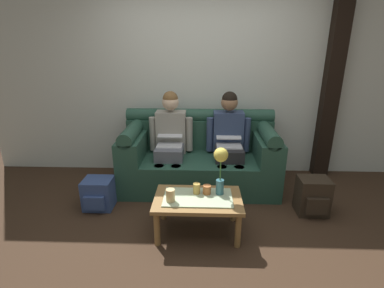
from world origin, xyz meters
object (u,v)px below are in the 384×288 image
object	(u,v)px
couch	(199,158)
backpack_right	(313,196)
person_left	(170,137)
cup_far_center	(197,188)
backpack_left	(99,194)
flower_vase	(221,164)
person_right	(229,137)
cup_near_left	(207,190)
coffee_table	(198,202)
cup_near_right	(170,195)

from	to	relation	value
couch	backpack_right	xyz separation A→B (m)	(1.25, -0.66, -0.17)
couch	person_left	size ratio (longest dim) A/B	1.59
couch	backpack_right	size ratio (longest dim) A/B	4.74
cup_far_center	backpack_left	world-z (taller)	cup_far_center
backpack_left	flower_vase	bearing A→B (deg)	-14.46
backpack_left	person_right	bearing A→B (deg)	22.82
cup_near_left	backpack_left	bearing A→B (deg)	164.06
person_right	flower_vase	distance (m)	0.99
person_right	flower_vase	xyz separation A→B (m)	(-0.16, -0.98, 0.05)
couch	cup_far_center	distance (m)	0.98
cup_far_center	backpack_right	size ratio (longest dim) A/B	0.25
person_left	cup_far_center	bearing A→B (deg)	-69.92
person_right	coffee_table	world-z (taller)	person_right
coffee_table	backpack_right	world-z (taller)	backpack_right
couch	coffee_table	world-z (taller)	couch
coffee_table	person_left	bearing A→B (deg)	109.49
backpack_right	backpack_left	world-z (taller)	backpack_right
person_left	flower_vase	world-z (taller)	person_left
cup_near_right	backpack_right	xyz separation A→B (m)	(1.50, 0.47, -0.25)
person_right	coffee_table	distance (m)	1.16
flower_vase	cup_near_right	size ratio (longest dim) A/B	3.96
person_left	cup_near_right	size ratio (longest dim) A/B	10.18
flower_vase	backpack_right	size ratio (longest dim) A/B	1.16
couch	flower_vase	distance (m)	1.06
flower_vase	person_right	bearing A→B (deg)	80.78
person_right	backpack_left	world-z (taller)	person_right
flower_vase	cup_far_center	size ratio (longest dim) A/B	4.61
couch	person_right	bearing A→B (deg)	-0.33
flower_vase	backpack_right	world-z (taller)	flower_vase
person_left	couch	bearing A→B (deg)	0.36
person_left	cup_near_right	distance (m)	1.16
person_right	cup_near_left	bearing A→B (deg)	-106.14
cup_near_right	backpack_left	size ratio (longest dim) A/B	0.35
backpack_left	couch	bearing A→B (deg)	29.27
backpack_right	backpack_left	distance (m)	2.38
backpack_right	coffee_table	bearing A→B (deg)	-162.80
coffee_table	backpack_left	xyz separation A→B (m)	(-1.13, 0.41, -0.16)
couch	backpack_right	bearing A→B (deg)	-27.95
flower_vase	cup_near_left	world-z (taller)	flower_vase
couch	cup_far_center	size ratio (longest dim) A/B	18.89
flower_vase	backpack_left	world-z (taller)	flower_vase
person_right	coffee_table	bearing A→B (deg)	-109.49
coffee_table	backpack_left	world-z (taller)	coffee_table
cup_far_center	person_right	bearing A→B (deg)	68.51
cup_far_center	couch	bearing A→B (deg)	89.19
person_right	cup_far_center	bearing A→B (deg)	-111.49
couch	person_right	xyz separation A→B (m)	(0.37, -0.00, 0.28)
person_left	person_right	bearing A→B (deg)	0.02
flower_vase	cup_near_right	world-z (taller)	flower_vase
couch	cup_near_right	distance (m)	1.17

